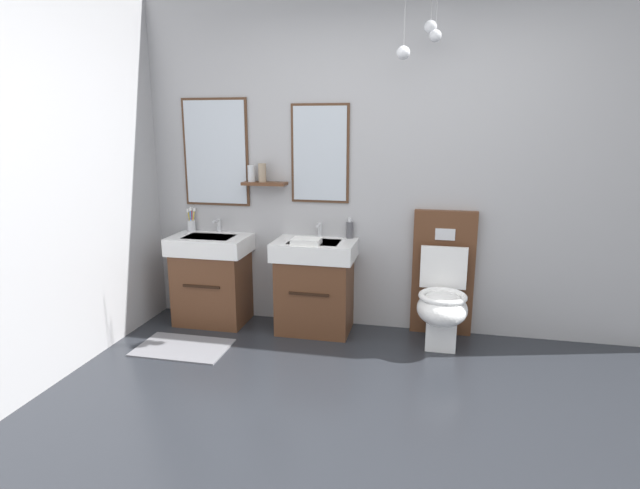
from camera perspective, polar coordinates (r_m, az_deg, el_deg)
ground_plane at (r=2.83m, az=5.56°, el=-23.54°), size 5.63×5.00×0.10m
wall_back at (r=4.12m, az=8.95°, el=9.46°), size 4.43×0.47×2.77m
bath_mat at (r=4.07m, az=-15.00°, el=-11.02°), size 0.68×0.44×0.01m
vanity_sink_left at (r=4.42m, az=-11.87°, el=-3.59°), size 0.64×0.46×0.75m
tap_on_left_sink at (r=4.47m, az=-11.29°, el=2.27°), size 0.03×0.13×0.11m
vanity_sink_right at (r=4.15m, az=-0.55°, el=-4.43°), size 0.64×0.46×0.75m
tap_on_right_sink at (r=4.19m, az=-0.06°, el=1.82°), size 0.03×0.13×0.11m
toilet at (r=4.04m, az=13.45°, el=-5.45°), size 0.48×0.62×1.00m
toothbrush_cup at (r=4.56m, az=-14.12°, el=2.21°), size 0.07×0.07×0.21m
soap_dispenser at (r=4.14m, az=3.33°, el=1.67°), size 0.06×0.06×0.17m
folded_hand_towel at (r=3.93m, az=-1.54°, el=0.35°), size 0.22×0.16×0.04m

